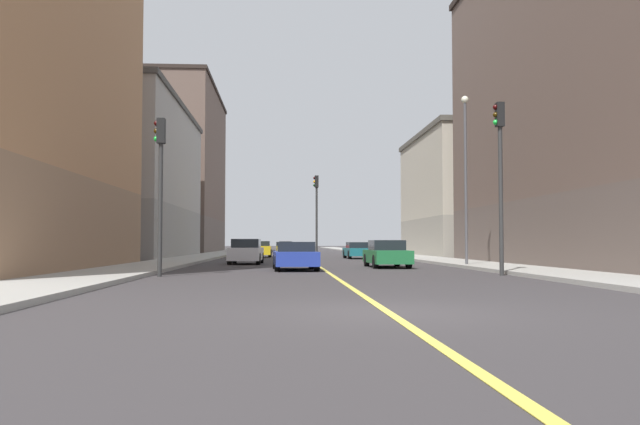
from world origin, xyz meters
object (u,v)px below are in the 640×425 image
Objects in this scene: car_white at (246,252)px; building_left_mid at (465,195)px; traffic_light_right_near at (160,173)px; car_teal at (358,251)px; car_red at (286,247)px; car_green at (387,254)px; traffic_light_median_far at (316,205)px; car_yellow at (260,249)px; traffic_light_left_near at (500,164)px; street_lamp_left_near at (466,164)px; car_blue at (295,256)px; building_right_midblock at (131,181)px; building_right_distant at (183,171)px; building_left_near at (602,88)px.

building_left_mid is at bearing 45.26° from car_white.
car_teal is (9.99, 24.76, -3.09)m from traffic_light_right_near.
traffic_light_right_near reaches higher than car_red.
traffic_light_right_near reaches higher than car_green.
traffic_light_right_near is 26.36m from traffic_light_median_far.
traffic_light_median_far reaches higher than car_yellow.
traffic_light_left_near is 0.77× the size of street_lamp_left_near.
traffic_light_right_near is 1.28× the size of car_blue.
building_right_distant reaches higher than building_right_midblock.
traffic_light_left_near reaches higher than car_red.
traffic_light_left_near is at bearing -97.23° from street_lamp_left_near.
traffic_light_right_near is 30.10m from car_yellow.
traffic_light_right_near is 12.70m from car_green.
building_left_near reaches higher than car_blue.
traffic_light_right_near is at bearing -82.10° from building_right_distant.
traffic_light_median_far is 13.29m from car_white.
street_lamp_left_near is at bearing -63.51° from car_yellow.
car_teal is (-10.10, -6.58, -4.67)m from building_left_mid.
car_blue is at bearing -72.55° from car_white.
building_right_distant reaches higher than car_green.
traffic_light_right_near is 13.95m from car_white.
building_left_mid is 3.83× the size of car_blue.
traffic_light_left_near is (20.05, -55.23, -5.66)m from building_right_distant.
building_left_mid is at bearing 74.02° from street_lamp_left_near.
car_red is (4.78, 57.21, -3.04)m from traffic_light_right_near.
car_green is at bearing -114.44° from building_left_mid.
car_white is 43.85m from car_red.
traffic_light_right_near is at bearing -139.99° from car_green.
car_white is at bearing -124.04° from car_teal.
car_yellow is at bearing -68.13° from building_right_distant.
building_right_midblock is at bearing -174.53° from building_left_mid.
building_left_near is 5.82× the size of car_blue.
building_left_near is at bearing -72.95° from car_red.
building_right_distant reaches higher than building_left_near.
building_left_near reaches higher than car_green.
building_left_mid is 4.03× the size of car_red.
building_right_midblock is 15.10m from traffic_light_median_far.
building_right_distant is 51.12m from car_green.
building_left_mid reaches higher than traffic_light_left_near.
street_lamp_left_near is 10.00m from car_blue.
car_green is (9.44, 7.93, -3.05)m from traffic_light_right_near.
car_green is at bearing 31.65° from car_blue.
car_yellow is at bearing 107.51° from car_green.
building_left_mid is at bearing 24.21° from traffic_light_median_far.
building_right_midblock reaches higher than car_green.
traffic_light_median_far is 1.49× the size of car_red.
building_right_distant is (0.00, 26.54, 3.66)m from building_right_midblock.
car_blue is at bearing -61.85° from building_right_midblock.
car_green is at bearing -37.71° from car_white.
car_red is 27.46m from car_yellow.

